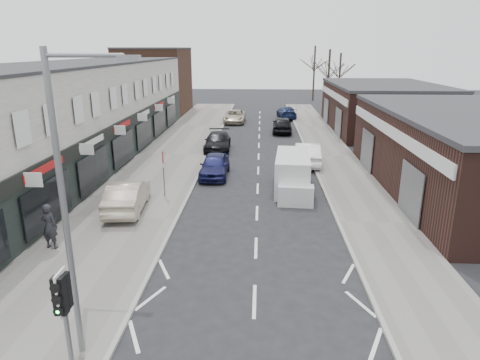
# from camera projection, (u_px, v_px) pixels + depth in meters

# --- Properties ---
(ground) EXTENTS (160.00, 160.00, 0.00)m
(ground) POSITION_uv_depth(u_px,v_px,m) (253.00, 340.00, 12.35)
(ground) COLOR black
(ground) RESTS_ON ground
(pavement_left) EXTENTS (5.50, 64.00, 0.12)m
(pavement_left) POSITION_uv_depth(u_px,v_px,m) (173.00, 155.00, 33.64)
(pavement_left) COLOR slate
(pavement_left) RESTS_ON ground
(pavement_right) EXTENTS (3.50, 64.00, 0.12)m
(pavement_right) POSITION_uv_depth(u_px,v_px,m) (333.00, 157.00, 33.06)
(pavement_right) COLOR slate
(pavement_right) RESTS_ON ground
(shop_terrace_left) EXTENTS (8.00, 41.00, 7.10)m
(shop_terrace_left) POSITION_uv_depth(u_px,v_px,m) (70.00, 115.00, 30.54)
(shop_terrace_left) COLOR silver
(shop_terrace_left) RESTS_ON ground
(brick_block_far) EXTENTS (8.00, 10.00, 8.00)m
(brick_block_far) POSITION_uv_depth(u_px,v_px,m) (155.00, 82.00, 54.75)
(brick_block_far) COLOR #492D1F
(brick_block_far) RESTS_ON ground
(right_unit_near) EXTENTS (10.00, 18.00, 4.50)m
(right_unit_near) POSITION_uv_depth(u_px,v_px,m) (476.00, 155.00, 24.47)
(right_unit_near) COLOR #351C18
(right_unit_near) RESTS_ON ground
(right_unit_far) EXTENTS (10.00, 16.00, 4.50)m
(right_unit_far) POSITION_uv_depth(u_px,v_px,m) (382.00, 108.00, 43.56)
(right_unit_far) COLOR #351C18
(right_unit_far) RESTS_ON ground
(tree_far_a) EXTENTS (3.60, 3.60, 8.00)m
(tree_far_a) POSITION_uv_depth(u_px,v_px,m) (326.00, 111.00, 57.75)
(tree_far_a) COLOR #382D26
(tree_far_a) RESTS_ON ground
(tree_far_b) EXTENTS (3.60, 3.60, 7.50)m
(tree_far_b) POSITION_uv_depth(u_px,v_px,m) (338.00, 105.00, 63.36)
(tree_far_b) COLOR #382D26
(tree_far_b) RESTS_ON ground
(tree_far_c) EXTENTS (3.60, 3.60, 8.50)m
(tree_far_c) POSITION_uv_depth(u_px,v_px,m) (313.00, 101.00, 69.23)
(tree_far_c) COLOR #382D26
(tree_far_c) RESTS_ON ground
(traffic_light) EXTENTS (0.28, 0.60, 3.10)m
(traffic_light) POSITION_uv_depth(u_px,v_px,m) (63.00, 303.00, 9.92)
(traffic_light) COLOR slate
(traffic_light) RESTS_ON pavement_left
(street_lamp) EXTENTS (2.23, 0.22, 8.00)m
(street_lamp) POSITION_uv_depth(u_px,v_px,m) (69.00, 196.00, 10.43)
(street_lamp) COLOR slate
(street_lamp) RESTS_ON pavement_left
(warning_sign) EXTENTS (0.12, 0.80, 2.70)m
(warning_sign) POSITION_uv_depth(u_px,v_px,m) (164.00, 160.00, 23.39)
(warning_sign) COLOR slate
(warning_sign) RESTS_ON pavement_left
(white_van) EXTENTS (2.27, 5.63, 2.14)m
(white_van) POSITION_uv_depth(u_px,v_px,m) (293.00, 174.00, 25.07)
(white_van) COLOR silver
(white_van) RESTS_ON ground
(sedan_on_pavement) EXTENTS (2.10, 4.83, 1.55)m
(sedan_on_pavement) POSITION_uv_depth(u_px,v_px,m) (127.00, 196.00, 21.76)
(sedan_on_pavement) COLOR #A59984
(sedan_on_pavement) RESTS_ON pavement_left
(pedestrian) EXTENTS (0.79, 0.60, 1.94)m
(pedestrian) POSITION_uv_depth(u_px,v_px,m) (49.00, 226.00, 17.52)
(pedestrian) COLOR black
(pedestrian) RESTS_ON pavement_left
(parked_car_left_a) EXTENTS (1.81, 4.42, 1.50)m
(parked_car_left_a) POSITION_uv_depth(u_px,v_px,m) (215.00, 165.00, 27.96)
(parked_car_left_a) COLOR #161844
(parked_car_left_a) RESTS_ON ground
(parked_car_left_b) EXTENTS (2.22, 5.13, 1.47)m
(parked_car_left_b) POSITION_uv_depth(u_px,v_px,m) (218.00, 142.00, 35.18)
(parked_car_left_b) COLOR black
(parked_car_left_b) RESTS_ON ground
(parked_car_left_c) EXTENTS (2.41, 5.07, 1.40)m
(parked_car_left_c) POSITION_uv_depth(u_px,v_px,m) (235.00, 117.00, 48.39)
(parked_car_left_c) COLOR #B5A891
(parked_car_left_c) RESTS_ON ground
(parked_car_right_a) EXTENTS (1.90, 4.93, 1.60)m
(parked_car_right_a) POSITION_uv_depth(u_px,v_px,m) (307.00, 154.00, 30.82)
(parked_car_right_a) COLOR white
(parked_car_right_a) RESTS_ON ground
(parked_car_right_b) EXTENTS (2.08, 4.79, 1.61)m
(parked_car_right_b) POSITION_uv_depth(u_px,v_px,m) (282.00, 125.00, 42.58)
(parked_car_right_b) COLOR black
(parked_car_right_b) RESTS_ON ground
(parked_car_right_c) EXTENTS (2.39, 5.04, 1.42)m
(parked_car_right_c) POSITION_uv_depth(u_px,v_px,m) (286.00, 112.00, 51.57)
(parked_car_right_c) COLOR #162245
(parked_car_right_c) RESTS_ON ground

